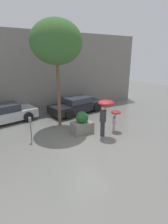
{
  "coord_description": "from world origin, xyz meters",
  "views": [
    {
      "loc": [
        -3.9,
        -6.93,
        4.17
      ],
      "look_at": [
        0.97,
        1.6,
        1.05
      ],
      "focal_mm": 28.0,
      "sensor_mm": 36.0,
      "label": 1
    }
  ],
  "objects": [
    {
      "name": "ground_plane",
      "position": [
        0.0,
        0.0,
        0.0
      ],
      "size": [
        40.0,
        40.0,
        0.0
      ],
      "primitive_type": "plane",
      "color": "slate"
    },
    {
      "name": "parked_car_far",
      "position": [
        -3.06,
        5.13,
        0.58
      ],
      "size": [
        4.27,
        2.48,
        1.23
      ],
      "rotation": [
        0.0,
        0.0,
        1.76
      ],
      "color": "#B7BCC1",
      "rests_on": "ground"
    },
    {
      "name": "street_tree",
      "position": [
        -0.07,
        2.9,
        4.92
      ],
      "size": [
        2.94,
        2.94,
        6.2
      ],
      "color": "brown",
      "rests_on": "ground"
    },
    {
      "name": "building_facade",
      "position": [
        0.0,
        6.5,
        3.0
      ],
      "size": [
        18.0,
        0.3,
        6.0
      ],
      "color": "gray",
      "rests_on": "ground"
    },
    {
      "name": "person_adult",
      "position": [
        1.43,
        0.19,
        1.5
      ],
      "size": [
        0.86,
        0.86,
        2.01
      ],
      "rotation": [
        0.0,
        0.0,
        -0.33
      ],
      "color": "#2D2D33",
      "rests_on": "ground"
    },
    {
      "name": "parking_meter",
      "position": [
        -2.2,
        1.53,
        0.92
      ],
      "size": [
        0.14,
        0.14,
        1.29
      ],
      "color": "#595B60",
      "rests_on": "ground"
    },
    {
      "name": "parked_car_near",
      "position": [
        2.07,
        4.64,
        0.58
      ],
      "size": [
        4.53,
        2.51,
        1.23
      ],
      "rotation": [
        0.0,
        0.0,
        1.76
      ],
      "color": "black",
      "rests_on": "ground"
    },
    {
      "name": "person_child",
      "position": [
        2.38,
        0.43,
        0.96
      ],
      "size": [
        0.59,
        0.59,
        1.22
      ],
      "rotation": [
        0.0,
        0.0,
        -0.01
      ],
      "color": "#D199B7",
      "rests_on": "ground"
    },
    {
      "name": "planter_box",
      "position": [
        0.59,
        1.16,
        0.54
      ],
      "size": [
        1.12,
        0.84,
        1.26
      ],
      "color": "gray",
      "rests_on": "ground"
    }
  ]
}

